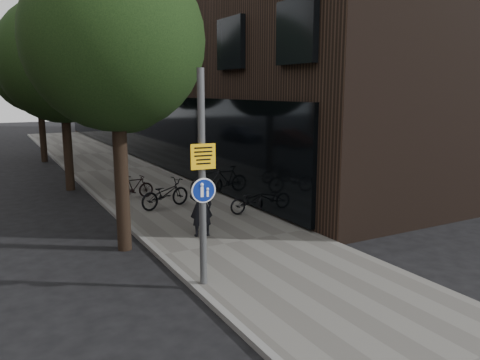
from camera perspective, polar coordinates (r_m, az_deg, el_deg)
ground at (r=10.05m, az=8.29°, el=-13.46°), size 120.00×120.00×0.00m
sidewalk at (r=18.67m, az=-9.81°, el=-1.83°), size 4.50×60.00×0.12m
curb_edge at (r=18.09m, az=-16.57°, el=-2.52°), size 0.15×60.00×0.13m
building_right_dark_brick at (r=32.84m, az=-3.18°, el=19.44°), size 12.00×40.00×18.00m
street_tree_near at (r=12.33m, az=-14.80°, el=15.12°), size 4.40×4.40×7.50m
street_tree_mid at (r=20.65m, az=-20.74°, el=12.97°), size 5.00×5.00×7.80m
street_tree_far at (r=29.58m, az=-23.33°, el=11.96°), size 5.00×5.00×7.80m
signpost at (r=9.48m, az=-4.64°, el=0.11°), size 0.51×0.15×4.44m
pedestrian at (r=12.98m, az=-4.77°, el=-3.13°), size 0.71×0.55×1.74m
parked_bike_facade_near at (r=15.49m, az=1.46°, el=-2.46°), size 1.63×0.58×0.85m
parked_bike_facade_far at (r=18.18m, az=-3.50°, el=-0.13°), size 1.78×0.54×1.06m
parked_bike_curb_near at (r=16.31m, az=-9.13°, el=-1.65°), size 2.01×1.14×1.00m
parked_bike_curb_far at (r=17.89m, az=-12.74°, el=-0.85°), size 1.50×0.54×0.88m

